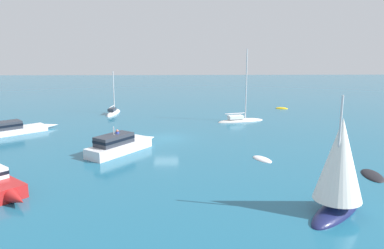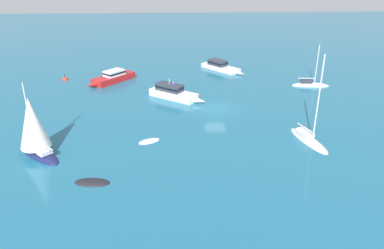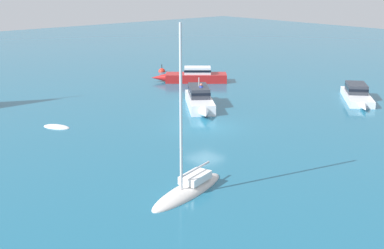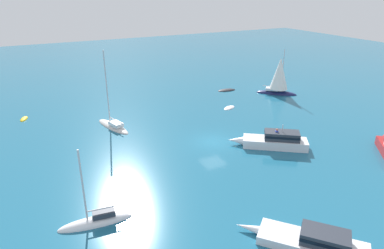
{
  "view_description": "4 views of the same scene",
  "coord_description": "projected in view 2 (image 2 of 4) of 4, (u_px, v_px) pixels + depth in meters",
  "views": [
    {
      "loc": [
        -38.1,
        -1.84,
        9.64
      ],
      "look_at": [
        -3.14,
        -2.62,
        2.13
      ],
      "focal_mm": 35.5,
      "sensor_mm": 36.0,
      "label": 1
    },
    {
      "loc": [
        -4.62,
        -42.81,
        17.35
      ],
      "look_at": [
        -3.16,
        -7.63,
        1.4
      ],
      "focal_mm": 35.81,
      "sensor_mm": 36.0,
      "label": 2
    },
    {
      "loc": [
        28.38,
        -26.02,
        11.17
      ],
      "look_at": [
        4.24,
        -5.03,
        2.09
      ],
      "focal_mm": 49.47,
      "sensor_mm": 36.0,
      "label": 3
    },
    {
      "loc": [
        17.12,
        28.61,
        15.55
      ],
      "look_at": [
        1.3,
        -2.5,
        1.35
      ],
      "focal_mm": 31.97,
      "sensor_mm": 36.0,
      "label": 4
    }
  ],
  "objects": [
    {
      "name": "ketch",
      "position": [
        34.0,
        130.0,
        34.86
      ],
      "size": [
        5.61,
        5.34,
        7.43
      ],
      "rotation": [
        0.0,
        0.0,
        2.4
      ],
      "color": "#191E4C",
      "rests_on": "ground"
    },
    {
      "name": "channel_buoy",
      "position": [
        65.0,
        80.0,
        56.68
      ],
      "size": [
        0.83,
        0.83,
        1.3
      ],
      "color": "red",
      "rests_on": "ground"
    },
    {
      "name": "ground_plane",
      "position": [
        215.0,
        109.0,
        46.3
      ],
      "size": [
        160.0,
        160.0,
        0.0
      ],
      "primitive_type": "plane",
      "color": "#1E607F"
    },
    {
      "name": "tender",
      "position": [
        92.0,
        183.0,
        31.45
      ],
      "size": [
        3.11,
        1.68,
        0.46
      ],
      "rotation": [
        0.0,
        0.0,
        6.17
      ],
      "color": "black",
      "rests_on": "ground"
    },
    {
      "name": "sloop",
      "position": [
        310.0,
        85.0,
        54.05
      ],
      "size": [
        5.24,
        1.72,
        6.37
      ],
      "rotation": [
        0.0,
        0.0,
        6.18
      ],
      "color": "white",
      "rests_on": "ground"
    },
    {
      "name": "cabin_cruiser",
      "position": [
        220.0,
        66.0,
        61.39
      ],
      "size": [
        6.51,
        7.26,
        1.44
      ],
      "rotation": [
        0.0,
        0.0,
        5.42
      ],
      "color": "white",
      "rests_on": "ground"
    },
    {
      "name": "sailboat",
      "position": [
        308.0,
        139.0,
        38.39
      ],
      "size": [
        3.12,
        6.3,
        9.37
      ],
      "rotation": [
        0.0,
        0.0,
        4.99
      ],
      "color": "silver",
      "rests_on": "ground"
    },
    {
      "name": "cabin_cruiser_1",
      "position": [
        112.0,
        77.0,
        55.6
      ],
      "size": [
        6.53,
        7.14,
        1.63
      ],
      "rotation": [
        0.0,
        0.0,
        3.99
      ],
      "color": "#B21E1E",
      "rests_on": "ground"
    },
    {
      "name": "rib",
      "position": [
        149.0,
        141.0,
        38.3
      ],
      "size": [
        2.46,
        1.94,
        0.38
      ],
      "rotation": [
        0.0,
        0.0,
        3.61
      ],
      "color": "white",
      "rests_on": "ground"
    },
    {
      "name": "powerboat",
      "position": [
        174.0,
        93.0,
        49.36
      ],
      "size": [
        7.4,
        5.92,
        2.52
      ],
      "rotation": [
        0.0,
        0.0,
        5.66
      ],
      "color": "white",
      "rests_on": "ground"
    }
  ]
}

